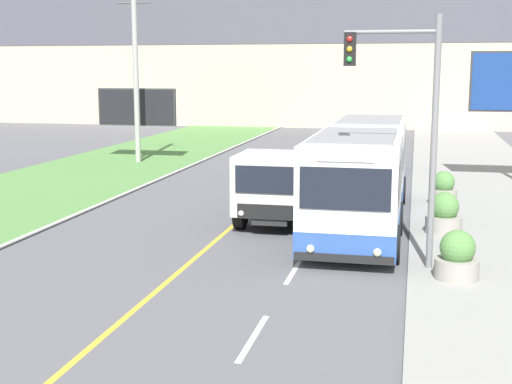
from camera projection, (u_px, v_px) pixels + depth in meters
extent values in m
cube|color=silver|center=(253.00, 338.00, 13.24)|extent=(0.12, 2.40, 0.01)
cube|color=silver|center=(294.00, 270.00, 17.67)|extent=(0.12, 2.40, 0.01)
cube|color=silver|center=(319.00, 230.00, 22.09)|extent=(0.12, 2.40, 0.01)
cube|color=silver|center=(335.00, 203.00, 26.51)|extent=(0.12, 2.40, 0.01)
cube|color=silver|center=(347.00, 184.00, 30.94)|extent=(0.12, 2.40, 0.01)
cube|color=silver|center=(356.00, 169.00, 35.36)|extent=(0.12, 2.40, 0.01)
cube|color=silver|center=(363.00, 158.00, 39.78)|extent=(0.12, 2.40, 0.01)
cube|color=#BCAD93|center=(354.00, 10.00, 61.25)|extent=(80.00, 8.00, 19.88)
cube|color=white|center=(354.00, 188.00, 19.76)|extent=(2.50, 5.45, 2.80)
cube|color=#2D519E|center=(353.00, 225.00, 19.94)|extent=(2.52, 5.47, 0.70)
cube|color=black|center=(355.00, 173.00, 19.69)|extent=(2.52, 5.01, 0.98)
cube|color=gray|center=(356.00, 136.00, 19.51)|extent=(2.12, 4.91, 0.08)
cube|color=white|center=(369.00, 160.00, 25.86)|extent=(2.50, 5.45, 2.80)
cube|color=#2D519E|center=(368.00, 188.00, 26.04)|extent=(2.52, 5.47, 0.70)
cube|color=black|center=(370.00, 148.00, 25.79)|extent=(2.52, 5.01, 0.98)
cube|color=gray|center=(370.00, 120.00, 25.62)|extent=(2.12, 4.91, 0.08)
cube|color=#474747|center=(363.00, 172.00, 22.81)|extent=(2.30, 0.90, 2.57)
cube|color=black|center=(345.00, 189.00, 17.05)|extent=(2.20, 0.04, 1.03)
cube|color=black|center=(343.00, 259.00, 17.33)|extent=(2.45, 0.06, 0.20)
sphere|color=#F4EAB2|center=(310.00, 249.00, 17.46)|extent=(0.20, 0.20, 0.20)
sphere|color=#F4EAB2|center=(377.00, 253.00, 17.11)|extent=(0.20, 0.20, 0.20)
cube|color=white|center=(346.00, 156.00, 16.91)|extent=(1.37, 0.04, 0.28)
cylinder|color=black|center=(303.00, 239.00, 18.75)|extent=(0.28, 1.00, 1.00)
cylinder|color=black|center=(395.00, 244.00, 18.24)|extent=(0.28, 1.00, 1.00)
cylinder|color=black|center=(319.00, 215.00, 21.89)|extent=(0.28, 1.00, 1.00)
cylinder|color=black|center=(398.00, 218.00, 21.38)|extent=(0.28, 1.00, 1.00)
cylinder|color=black|center=(338.00, 188.00, 26.84)|extent=(0.28, 1.00, 1.00)
cylinder|color=black|center=(402.00, 190.00, 26.33)|extent=(0.28, 1.00, 1.00)
cube|color=black|center=(287.00, 203.00, 24.03)|extent=(1.07, 6.20, 0.20)
cube|color=beige|center=(277.00, 183.00, 22.02)|extent=(2.39, 2.37, 1.81)
cube|color=black|center=(269.00, 180.00, 20.81)|extent=(2.03, 0.04, 0.81)
cube|color=black|center=(269.00, 212.00, 20.97)|extent=(1.91, 0.06, 0.44)
sphere|color=silver|center=(241.00, 213.00, 21.15)|extent=(0.18, 0.18, 0.18)
sphere|color=silver|center=(297.00, 216.00, 20.79)|extent=(0.18, 0.18, 0.18)
cube|color=slate|center=(294.00, 192.00, 25.26)|extent=(2.27, 3.57, 0.12)
cube|color=slate|center=(264.00, 176.00, 25.40)|extent=(0.12, 3.57, 1.25)
cube|color=slate|center=(324.00, 178.00, 24.93)|extent=(0.12, 3.57, 1.25)
cube|color=slate|center=(285.00, 184.00, 23.50)|extent=(2.27, 0.12, 1.25)
cube|color=slate|center=(302.00, 170.00, 26.83)|extent=(2.27, 0.12, 1.25)
cube|color=slate|center=(286.00, 162.00, 23.38)|extent=(2.27, 0.12, 0.24)
cylinder|color=black|center=(241.00, 212.00, 22.19)|extent=(0.30, 1.04, 1.04)
cylinder|color=black|center=(310.00, 215.00, 21.71)|extent=(0.30, 1.04, 1.04)
cylinder|color=black|center=(265.00, 193.00, 25.68)|extent=(0.30, 1.04, 1.04)
cylinder|color=black|center=(325.00, 195.00, 25.21)|extent=(0.30, 1.04, 1.04)
cube|color=silver|center=(377.00, 159.00, 35.59)|extent=(1.80, 4.30, 0.61)
cube|color=black|center=(377.00, 146.00, 35.59)|extent=(1.53, 2.36, 0.65)
cylinder|color=black|center=(358.00, 165.00, 34.56)|extent=(0.18, 0.62, 0.62)
cylinder|color=black|center=(392.00, 166.00, 34.21)|extent=(0.18, 0.62, 0.62)
cylinder|color=black|center=(362.00, 159.00, 37.04)|extent=(0.18, 0.62, 0.62)
cylinder|color=black|center=(394.00, 160.00, 36.69)|extent=(0.18, 0.62, 0.62)
cylinder|color=#9E9E99|center=(136.00, 73.00, 37.17)|extent=(0.28, 0.28, 9.39)
cylinder|color=#4C4C4C|center=(134.00, 3.00, 36.56)|extent=(1.80, 0.08, 0.08)
cylinder|color=slate|center=(434.00, 146.00, 17.11)|extent=(0.16, 0.16, 6.20)
cylinder|color=slate|center=(391.00, 32.00, 16.88)|extent=(2.20, 0.10, 0.10)
cube|color=black|center=(350.00, 49.00, 17.16)|extent=(0.28, 0.24, 0.80)
sphere|color=red|center=(350.00, 39.00, 16.99)|extent=(0.14, 0.14, 0.14)
sphere|color=orange|center=(350.00, 49.00, 17.03)|extent=(0.14, 0.14, 0.14)
sphere|color=green|center=(349.00, 59.00, 17.07)|extent=(0.14, 0.14, 0.14)
cylinder|color=#59595B|center=(138.00, 142.00, 39.31)|extent=(0.24, 0.24, 1.92)
cube|color=#333333|center=(137.00, 107.00, 38.98)|extent=(4.45, 0.20, 2.03)
cube|color=black|center=(136.00, 107.00, 38.88)|extent=(4.29, 0.02, 1.87)
cylinder|color=gray|center=(457.00, 269.00, 16.68)|extent=(1.03, 1.03, 0.46)
sphere|color=#518442|center=(458.00, 247.00, 16.59)|extent=(0.83, 0.83, 0.83)
cylinder|color=gray|center=(444.00, 225.00, 21.30)|extent=(1.08, 1.08, 0.51)
sphere|color=#518442|center=(444.00, 206.00, 21.21)|extent=(0.87, 0.87, 0.87)
cylinder|color=gray|center=(443.00, 197.00, 25.87)|extent=(0.99, 0.99, 0.54)
sphere|color=#518442|center=(444.00, 182.00, 25.78)|extent=(0.79, 0.79, 0.79)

